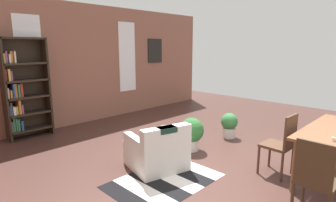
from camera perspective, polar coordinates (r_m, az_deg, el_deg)
The scene contains 13 objects.
ground_plane at distance 4.26m, azimuth 15.94°, elevation -15.53°, with size 11.58×11.58×0.00m, color #472B25.
back_wall_brick at distance 7.13m, azimuth -17.30°, elevation 7.39°, with size 8.39×0.12×2.93m, color #925C4B.
window_pane_0 at distance 6.54m, azimuth -27.14°, elevation 7.64°, with size 0.55×0.02×1.91m, color white.
window_pane_1 at distance 7.77m, azimuth -8.61°, elevation 9.14°, with size 0.55×0.02×1.91m, color white.
tealight_candle_0 at distance 3.90m, azimuth 31.56°, elevation -6.89°, with size 0.04×0.04×0.05m, color silver.
dining_chair_far_left at distance 4.35m, azimuth 22.90°, elevation -8.13°, with size 0.41×0.41×0.95m.
dining_chair_head_left at distance 3.40m, azimuth 28.70°, elevation -14.13°, with size 0.40×0.40×0.95m.
bookshelf_tall at distance 6.34m, azimuth -28.27°, elevation 2.13°, with size 0.88×0.32×2.09m.
armchair_white at distance 4.33m, azimuth -2.23°, elevation -10.57°, with size 0.97×0.97×0.75m.
potted_plant_by_shelf at distance 5.04m, azimuth 4.96°, elevation -6.58°, with size 0.46×0.46×0.62m.
potted_plant_corner at distance 5.88m, azimuth 12.81°, elevation -4.82°, with size 0.35×0.35×0.52m.
striped_rug at distance 4.06m, azimuth -0.85°, elevation -16.44°, with size 1.56×1.06×0.01m.
framed_picture at distance 8.44m, azimuth -2.78°, elevation 10.55°, with size 0.56×0.03×0.72m, color black.
Camera 1 is at (-3.40, -1.74, 1.90)m, focal length 28.86 mm.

